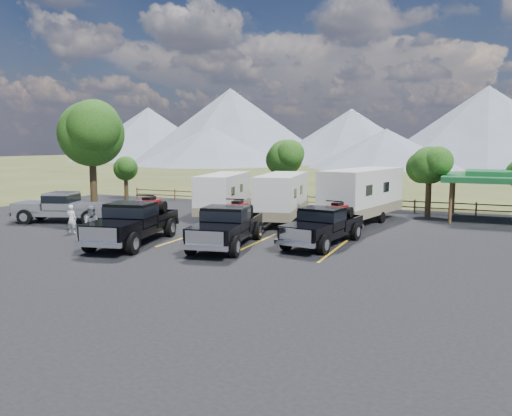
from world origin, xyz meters
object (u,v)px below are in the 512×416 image
at_px(rig_right, 324,224).
at_px(pickup_silver, 64,207).
at_px(trailer_right, 362,195).
at_px(person_a, 72,219).
at_px(rig_left, 134,221).
at_px(trailer_left, 223,195).
at_px(trailer_center, 282,197).
at_px(person_b, 93,225).
at_px(tree_big_nw, 91,134).
at_px(pavilion, 495,177).
at_px(rig_center, 227,225).

height_order(rig_right, pickup_silver, rig_right).
xyz_separation_m(trailer_right, person_a, (-13.81, -10.26, -0.95)).
bearing_deg(rig_left, trailer_left, 78.62).
height_order(trailer_center, person_a, trailer_center).
height_order(trailer_left, person_b, trailer_left).
xyz_separation_m(tree_big_nw, pavilion, (25.55, 7.97, -2.81)).
height_order(rig_right, trailer_right, trailer_right).
xyz_separation_m(pavilion, rig_right, (-7.84, -11.96, -1.77)).
distance_m(rig_right, pickup_silver, 16.73).
relative_size(tree_big_nw, trailer_center, 0.90).
height_order(trailer_right, person_a, trailer_right).
bearing_deg(trailer_right, pavilion, 40.76).
bearing_deg(rig_left, pavilion, 31.87).
bearing_deg(trailer_center, pavilion, 16.76).
bearing_deg(trailer_right, pickup_silver, -144.30).
bearing_deg(pickup_silver, trailer_right, 95.37).
relative_size(rig_right, pickup_silver, 0.96).
bearing_deg(trailer_right, tree_big_nw, -156.40).
height_order(tree_big_nw, rig_left, tree_big_nw).
bearing_deg(pickup_silver, tree_big_nw, 176.02).
relative_size(rig_center, pickup_silver, 1.02).
bearing_deg(tree_big_nw, pavilion, 17.34).
height_order(rig_right, trailer_left, trailer_left).
xyz_separation_m(trailer_left, pickup_silver, (-8.11, -5.86, -0.54)).
distance_m(pavilion, trailer_left, 17.51).
distance_m(tree_big_nw, rig_center, 15.65).
xyz_separation_m(rig_right, trailer_center, (-4.36, 5.82, 0.59)).
height_order(trailer_left, trailer_center, trailer_center).
height_order(tree_big_nw, trailer_right, tree_big_nw).
xyz_separation_m(pavilion, person_a, (-21.39, -14.47, -1.96)).
height_order(pavilion, rig_left, pavilion).
bearing_deg(rig_left, rig_center, 3.56).
bearing_deg(trailer_right, rig_center, -101.75).
bearing_deg(rig_center, trailer_left, 108.77).
bearing_deg(person_b, trailer_left, 44.91).
xyz_separation_m(tree_big_nw, trailer_right, (17.97, 3.77, -3.82)).
bearing_deg(pavilion, person_b, -137.74).
height_order(tree_big_nw, rig_right, tree_big_nw).
xyz_separation_m(rig_right, person_b, (-10.29, -4.50, -0.03)).
relative_size(tree_big_nw, person_a, 4.99).
bearing_deg(rig_center, trailer_center, 82.24).
distance_m(rig_left, rig_right, 9.30).
bearing_deg(person_a, tree_big_nw, -65.24).
distance_m(rig_left, trailer_left, 9.55).
height_order(rig_center, trailer_center, trailer_center).
bearing_deg(pavilion, rig_right, -123.22).
bearing_deg(trailer_center, trailer_right, 12.79).
relative_size(person_a, person_b, 0.83).
bearing_deg(rig_center, tree_big_nw, 145.67).
distance_m(pickup_silver, person_a, 4.19).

